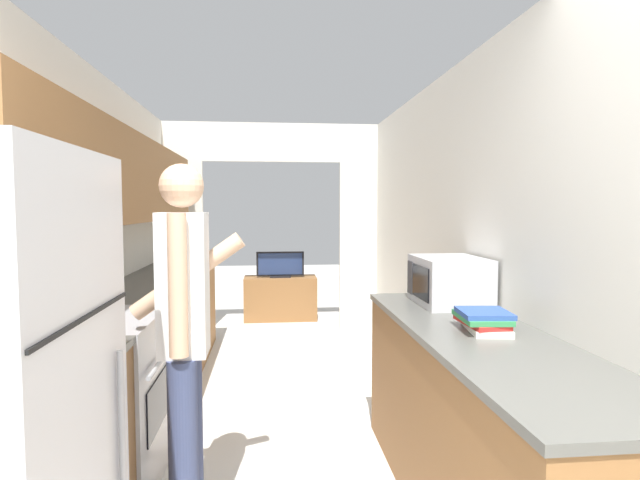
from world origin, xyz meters
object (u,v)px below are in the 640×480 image
(tv_cabinet, at_px, (280,298))
(television, at_px, (280,265))
(range_oven, at_px, (98,403))
(person, at_px, (184,339))
(microwave, at_px, (449,281))
(book_stack, at_px, (484,320))

(tv_cabinet, height_order, television, television)
(range_oven, distance_m, tv_cabinet, 4.13)
(range_oven, relative_size, tv_cabinet, 1.11)
(person, height_order, television, person)
(tv_cabinet, bearing_deg, television, -90.00)
(microwave, xyz_separation_m, book_stack, (-0.07, -0.66, -0.09))
(person, bearing_deg, range_oven, 49.99)
(range_oven, distance_m, television, 4.09)
(book_stack, relative_size, television, 0.50)
(range_oven, height_order, microwave, microwave)
(book_stack, bearing_deg, person, 179.04)
(range_oven, bearing_deg, microwave, 5.65)
(person, relative_size, book_stack, 5.35)
(range_oven, height_order, television, range_oven)
(person, distance_m, microwave, 1.60)
(range_oven, bearing_deg, book_stack, -13.37)
(tv_cabinet, relative_size, television, 1.53)
(book_stack, bearing_deg, microwave, 83.97)
(television, bearing_deg, person, -96.80)
(book_stack, bearing_deg, television, 101.22)
(person, bearing_deg, book_stack, -91.74)
(person, xyz_separation_m, television, (0.52, 4.38, -0.18))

